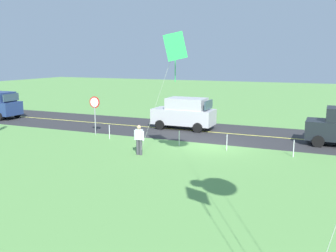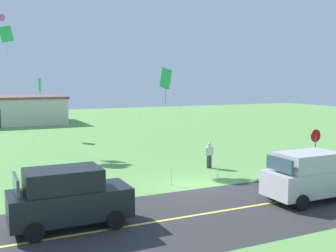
{
  "view_description": "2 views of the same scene",
  "coord_description": "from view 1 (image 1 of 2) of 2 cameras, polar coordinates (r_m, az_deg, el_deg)",
  "views": [
    {
      "loc": [
        -6.26,
        20.78,
        5.1
      ],
      "look_at": [
        1.14,
        3.83,
        1.74
      ],
      "focal_mm": 40.6,
      "sensor_mm": 36.0,
      "label": 1
    },
    {
      "loc": [
        -10.12,
        -17.89,
        5.43
      ],
      "look_at": [
        0.23,
        3.76,
        2.75
      ],
      "focal_mm": 43.33,
      "sensor_mm": 36.0,
      "label": 2
    }
  ],
  "objects": [
    {
      "name": "person_adult_near",
      "position": [
        20.05,
        -4.36,
        -1.94
      ],
      "size": [
        0.58,
        0.22,
        1.6
      ],
      "rotation": [
        0.0,
        0.0,
        1.16
      ],
      "color": "#3F3F47",
      "rests_on": "ground"
    },
    {
      "name": "kite_red_low",
      "position": [
        17.56,
        1.03,
        11.55
      ],
      "size": [
        3.04,
        1.33,
        6.27
      ],
      "color": "silver",
      "rests_on": "ground"
    },
    {
      "name": "fence_post_3",
      "position": [
        22.13,
        1.68,
        -1.84
      ],
      "size": [
        0.05,
        0.05,
        0.9
      ],
      "primitive_type": "cylinder",
      "color": "silver",
      "rests_on": "ground"
    },
    {
      "name": "fence_post_2",
      "position": [
        21.26,
        8.83,
        -2.47
      ],
      "size": [
        0.05,
        0.05,
        0.9
      ],
      "primitive_type": "cylinder",
      "color": "silver",
      "rests_on": "ground"
    },
    {
      "name": "asphalt_road",
      "position": [
        26.06,
        9.24,
        -1.13
      ],
      "size": [
        120.0,
        7.0,
        0.0
      ],
      "primitive_type": "cube",
      "color": "#2D2D30",
      "rests_on": "ground"
    },
    {
      "name": "stop_sign",
      "position": [
        25.58,
        -10.94,
        2.69
      ],
      "size": [
        0.76,
        0.08,
        2.56
      ],
      "color": "gray",
      "rests_on": "ground"
    },
    {
      "name": "car_suv_foreground",
      "position": [
        27.3,
        2.48,
        1.97
      ],
      "size": [
        4.4,
        2.12,
        2.24
      ],
      "color": "#B7B7BC",
      "rests_on": "ground"
    },
    {
      "name": "fence_post_4",
      "position": [
        24.27,
        -8.79,
        -0.88
      ],
      "size": [
        0.05,
        0.05,
        0.9
      ],
      "primitive_type": "cylinder",
      "color": "silver",
      "rests_on": "ground"
    },
    {
      "name": "ground_plane",
      "position": [
        22.3,
        6.65,
        -3.13
      ],
      "size": [
        120.0,
        120.0,
        0.1
      ],
      "primitive_type": "cube",
      "color": "#60994C"
    },
    {
      "name": "road_centre_stripe",
      "position": [
        26.06,
        9.24,
        -1.12
      ],
      "size": [
        120.0,
        0.16,
        0.0
      ],
      "primitive_type": "cube",
      "color": "#E5E04C",
      "rests_on": "asphalt_road"
    },
    {
      "name": "fence_post_1",
      "position": [
        20.68,
        18.34,
        -3.24
      ],
      "size": [
        0.05,
        0.05,
        0.9
      ],
      "primitive_type": "cylinder",
      "color": "silver",
      "rests_on": "ground"
    }
  ]
}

